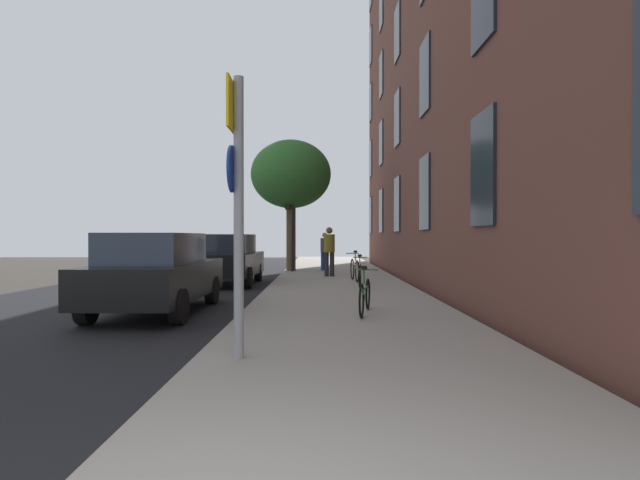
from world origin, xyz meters
The scene contains 14 objects.
ground_plane centered at (-2.40, 15.00, 0.00)m, with size 41.80×41.80×0.00m, color #332D28.
road_asphalt centered at (-4.50, 15.00, 0.01)m, with size 7.00×38.00×0.01m, color black.
sidewalk centered at (1.10, 15.00, 0.06)m, with size 4.20×38.00×0.12m, color gray.
building_facade centered at (3.69, 14.50, 8.58)m, with size 0.56×27.00×17.14m.
sign_post centered at (-0.48, 3.97, 2.08)m, with size 0.16×0.60×3.34m.
traffic_light centered at (-0.74, 18.82, 2.45)m, with size 0.43×0.24×3.39m.
tree_near centered at (-0.72, 19.37, 4.16)m, with size 3.39×3.39×5.52m.
bicycle_0 centered at (1.35, 7.40, 0.47)m, with size 0.50×1.66×0.90m.
bicycle_1 centered at (1.67, 12.68, 0.48)m, with size 0.42×1.65×0.92m.
bicycle_2 centered at (1.63, 14.31, 0.51)m, with size 0.42×1.73×0.99m.
pedestrian_0 centered at (0.85, 16.23, 1.14)m, with size 0.56×0.56×1.78m.
pedestrian_1 centered at (0.71, 19.51, 1.04)m, with size 0.44×0.44×1.61m.
car_0 centered at (-2.78, 8.13, 0.84)m, with size 1.84×4.29×1.62m.
car_1 centered at (-2.43, 14.23, 0.84)m, with size 1.82×3.98×1.62m.
Camera 1 is at (0.51, -2.03, 1.56)m, focal length 28.39 mm.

